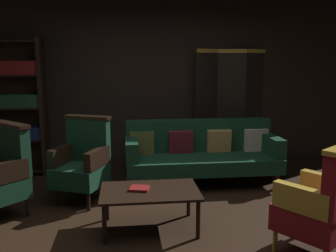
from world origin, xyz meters
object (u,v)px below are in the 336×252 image
velvet_couch (201,151)px  armchair_wing_left (0,174)px  folding_screen (231,106)px  bookshelf (14,104)px  coffee_table (150,194)px  book_red_leather (139,188)px  armchair_wing_right (83,162)px  armchair_gilt_accent (322,204)px

velvet_couch → armchair_wing_left: size_ratio=2.04×
folding_screen → bookshelf: (-3.37, -0.12, 0.09)m
armchair_wing_left → coffee_table: bearing=-17.6°
coffee_table → book_red_leather: (-0.10, 0.03, 0.06)m
armchair_wing_right → book_red_leather: (0.66, -0.89, -0.06)m
coffee_table → armchair_wing_left: armchair_wing_left is taller
folding_screen → bookshelf: bearing=-178.0°
bookshelf → coffee_table: 2.91m
coffee_table → book_red_leather: bearing=165.5°
armchair_wing_right → folding_screen: bearing=30.2°
armchair_wing_right → book_red_leather: armchair_wing_right is taller
bookshelf → armchair_wing_right: (1.11, -1.20, -0.58)m
folding_screen → armchair_wing_right: bearing=-149.8°
folding_screen → armchair_wing_left: folding_screen is taller
folding_screen → book_red_leather: (-1.60, -2.20, -0.55)m
coffee_table → bookshelf: bearing=131.6°
bookshelf → armchair_gilt_accent: 4.41m
bookshelf → armchair_wing_right: bearing=-47.3°
coffee_table → armchair_wing_left: (-1.62, 0.51, 0.12)m
armchair_gilt_accent → armchair_wing_right: size_ratio=1.00×
bookshelf → book_red_leather: 2.81m
folding_screen → coffee_table: folding_screen is taller
velvet_couch → armchair_gilt_accent: bearing=-73.1°
coffee_table → armchair_gilt_accent: (1.46, -0.71, 0.12)m
armchair_wing_right → book_red_leather: 1.11m
velvet_couch → folding_screen: bearing=51.9°
book_red_leather → folding_screen: bearing=54.0°
folding_screen → armchair_wing_right: folding_screen is taller
bookshelf → armchair_gilt_accent: bookshelf is taller
armchair_gilt_accent → folding_screen: bearing=89.3°
folding_screen → armchair_gilt_accent: bearing=-90.7°
velvet_couch → armchair_gilt_accent: armchair_gilt_accent is taller
velvet_couch → bookshelf: bearing=164.7°
book_red_leather → bookshelf: bearing=130.4°
bookshelf → coffee_table: bookshelf is taller
bookshelf → coffee_table: bearing=-48.4°
bookshelf → armchair_wing_right: size_ratio=1.97×
folding_screen → armchair_wing_right: size_ratio=1.83×
folding_screen → coffee_table: bearing=-123.8°
armchair_wing_left → book_red_leather: armchair_wing_left is taller
armchair_wing_left → folding_screen: bearing=28.9°
armchair_wing_right → armchair_wing_left: bearing=-154.8°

